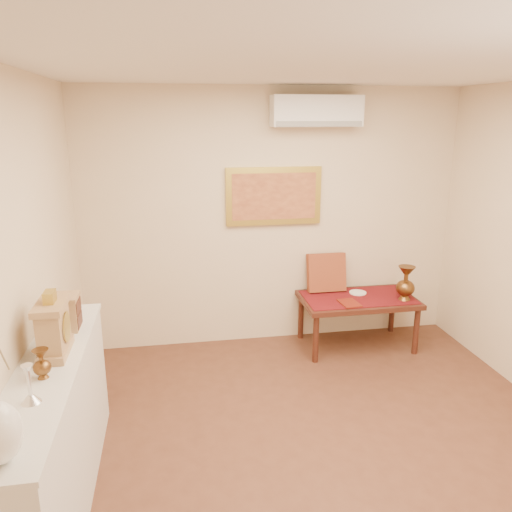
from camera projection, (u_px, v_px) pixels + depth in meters
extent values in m
plane|color=brown|center=(337.00, 471.00, 3.50)|extent=(4.50, 4.50, 0.00)
plane|color=silver|center=(358.00, 60.00, 2.77)|extent=(4.50, 4.50, 0.00)
cube|color=beige|center=(273.00, 219.00, 5.27)|extent=(4.00, 0.02, 2.70)
cube|color=beige|center=(7.00, 310.00, 2.80)|extent=(0.02, 4.50, 2.70)
cube|color=maroon|center=(358.00, 297.00, 5.27)|extent=(1.14, 0.59, 0.01)
cylinder|color=white|center=(358.00, 293.00, 5.38)|extent=(0.18, 0.18, 0.01)
cube|color=maroon|center=(349.00, 303.00, 5.08)|extent=(0.20, 0.26, 0.01)
cube|color=maroon|center=(326.00, 272.00, 5.41)|extent=(0.42, 0.18, 0.43)
cube|color=silver|center=(56.00, 440.00, 3.07)|extent=(0.35, 2.00, 0.95)
cube|color=silver|center=(47.00, 369.00, 2.94)|extent=(0.37, 2.02, 0.03)
cube|color=tan|center=(56.00, 350.00, 3.08)|extent=(0.16, 0.36, 0.05)
cube|color=tan|center=(53.00, 328.00, 3.04)|extent=(0.14, 0.30, 0.25)
cylinder|color=beige|center=(66.00, 327.00, 3.06)|extent=(0.01, 0.17, 0.17)
cylinder|color=gold|center=(67.00, 327.00, 3.06)|extent=(0.01, 0.19, 0.19)
cube|color=tan|center=(51.00, 305.00, 3.00)|extent=(0.17, 0.34, 0.04)
cube|color=gold|center=(50.00, 297.00, 2.99)|extent=(0.06, 0.11, 0.07)
cube|color=tan|center=(68.00, 314.00, 3.43)|extent=(0.15, 0.20, 0.22)
cube|color=#441E14|center=(80.00, 320.00, 3.45)|extent=(0.01, 0.17, 0.09)
cube|color=#441E14|center=(79.00, 306.00, 3.43)|extent=(0.01, 0.17, 0.09)
cube|color=tan|center=(66.00, 297.00, 3.39)|extent=(0.16, 0.21, 0.02)
cube|color=#441E14|center=(358.00, 300.00, 5.28)|extent=(1.20, 0.70, 0.05)
cylinder|color=#441E14|center=(316.00, 339.00, 4.99)|extent=(0.06, 0.06, 0.50)
cylinder|color=#441E14|center=(416.00, 331.00, 5.17)|extent=(0.06, 0.06, 0.50)
cylinder|color=#441E14|center=(301.00, 317.00, 5.54)|extent=(0.06, 0.06, 0.50)
cylinder|color=#441E14|center=(392.00, 311.00, 5.72)|extent=(0.06, 0.06, 0.50)
cube|color=gold|center=(274.00, 196.00, 5.18)|extent=(1.00, 0.05, 0.60)
cube|color=#C17043|center=(274.00, 197.00, 5.15)|extent=(0.88, 0.01, 0.48)
cube|color=white|center=(316.00, 111.00, 4.91)|extent=(0.90, 0.24, 0.30)
cube|color=gray|center=(320.00, 124.00, 4.83)|extent=(0.86, 0.02, 0.05)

